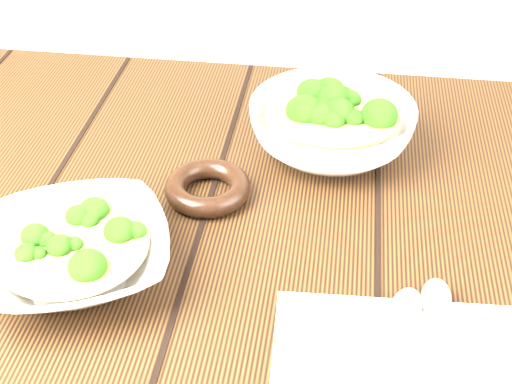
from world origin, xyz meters
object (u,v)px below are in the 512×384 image
object	(u,v)px
soup_bowl_front	(74,253)
trivet	(208,188)
table	(222,301)
napkin	(401,381)
soup_bowl_back	(332,125)

from	to	relation	value
soup_bowl_front	trivet	world-z (taller)	soup_bowl_front
table	napkin	xyz separation A→B (m)	(0.20, -0.19, 0.13)
soup_bowl_back	napkin	distance (m)	0.38
soup_bowl_front	napkin	size ratio (longest dim) A/B	1.11
trivet	table	bearing A→B (deg)	-66.93
table	trivet	distance (m)	0.15
soup_bowl_front	napkin	bearing A→B (deg)	-16.90
soup_bowl_back	trivet	world-z (taller)	soup_bowl_back
table	napkin	world-z (taller)	napkin
soup_bowl_front	napkin	distance (m)	0.35
table	napkin	bearing A→B (deg)	-44.19
table	trivet	size ratio (longest dim) A/B	11.58
soup_bowl_front	trivet	size ratio (longest dim) A/B	2.49
soup_bowl_back	soup_bowl_front	bearing A→B (deg)	-133.08
soup_bowl_back	napkin	xyz separation A→B (m)	(0.08, -0.37, -0.03)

